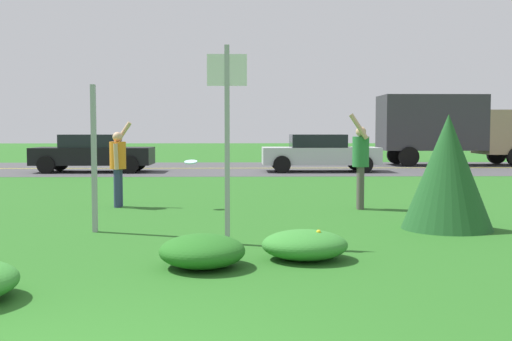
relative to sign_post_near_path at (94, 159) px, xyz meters
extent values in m
plane|color=#26601E|center=(1.09, 5.10, -1.17)|extent=(120.00, 120.00, 0.00)
cube|color=#424244|center=(1.09, 16.36, -1.17)|extent=(120.00, 9.47, 0.01)
cube|color=yellow|center=(1.09, 16.36, -1.16)|extent=(120.00, 0.16, 0.00)
ellipsoid|color=#337F2D|center=(3.13, -2.20, -0.99)|extent=(1.08, 0.98, 0.37)
sphere|color=yellow|center=(2.81, -1.80, -0.92)|extent=(0.05, 0.05, 0.05)
sphere|color=yellow|center=(3.30, -2.28, -0.81)|extent=(0.06, 0.06, 0.06)
sphere|color=yellow|center=(3.20, -2.00, -0.95)|extent=(0.07, 0.07, 0.07)
sphere|color=yellow|center=(2.82, -1.87, -0.95)|extent=(0.05, 0.05, 0.05)
sphere|color=yellow|center=(3.43, -2.24, -0.93)|extent=(0.05, 0.05, 0.05)
ellipsoid|color=#23661E|center=(1.87, -2.62, -0.98)|extent=(1.02, 1.07, 0.39)
sphere|color=gold|center=(1.46, -2.58, -0.91)|extent=(0.06, 0.06, 0.06)
sphere|color=gold|center=(1.65, -2.61, -0.90)|extent=(0.09, 0.09, 0.09)
sphere|color=gold|center=(1.97, -2.53, -0.87)|extent=(0.06, 0.06, 0.06)
sphere|color=gold|center=(1.78, -2.43, -0.94)|extent=(0.08, 0.08, 0.08)
cube|color=#93969B|center=(0.00, 0.00, 0.00)|extent=(0.07, 0.10, 2.34)
cube|color=#93969B|center=(2.14, -1.10, 0.24)|extent=(0.07, 0.10, 2.82)
cube|color=silver|center=(2.14, -1.13, 1.30)|extent=(0.56, 0.03, 0.44)
cone|color=#1E5123|center=(5.72, 0.15, -0.23)|extent=(1.48, 1.48, 1.89)
cylinder|color=orange|center=(-0.25, 3.22, -0.08)|extent=(0.34, 0.34, 0.57)
sphere|color=tan|center=(-0.25, 3.22, 0.31)|extent=(0.21, 0.21, 0.21)
cylinder|color=navy|center=(-0.24, 3.31, -0.77)|extent=(0.14, 0.14, 0.81)
cylinder|color=navy|center=(-0.26, 3.14, -0.77)|extent=(0.14, 0.14, 0.81)
cylinder|color=tan|center=(-0.17, 3.41, 0.39)|extent=(0.39, 0.13, 0.49)
cylinder|color=tan|center=(-0.25, 3.03, -0.10)|extent=(0.12, 0.10, 0.54)
cylinder|color=#287038|center=(4.80, 2.75, 0.01)|extent=(0.34, 0.34, 0.62)
sphere|color=tan|center=(4.80, 2.75, 0.42)|extent=(0.21, 0.21, 0.21)
cylinder|color=#4C4742|center=(4.79, 2.67, -0.74)|extent=(0.14, 0.14, 0.87)
cylinder|color=#4C4742|center=(4.80, 2.84, -0.74)|extent=(0.14, 0.14, 0.87)
cylinder|color=tan|center=(4.71, 2.56, 0.52)|extent=(0.40, 0.13, 0.53)
cylinder|color=tan|center=(4.79, 2.95, -0.01)|extent=(0.12, 0.10, 0.59)
cylinder|color=#ADD6E5|center=(1.30, 2.94, -0.20)|extent=(0.27, 0.27, 0.09)
torus|color=#ADD6E5|center=(1.30, 2.94, -0.21)|extent=(0.27, 0.27, 0.09)
cube|color=black|center=(-3.33, 14.23, -0.55)|extent=(4.50, 1.82, 0.66)
cube|color=black|center=(-3.43, 14.23, 0.02)|extent=(2.10, 1.64, 0.52)
cylinder|color=black|center=(-1.78, 15.12, -0.84)|extent=(0.66, 0.22, 0.66)
cylinder|color=black|center=(-1.78, 13.34, -0.84)|extent=(0.66, 0.22, 0.66)
cylinder|color=black|center=(-4.88, 15.12, -0.84)|extent=(0.66, 0.22, 0.66)
cylinder|color=black|center=(-4.88, 13.34, -0.84)|extent=(0.66, 0.22, 0.66)
cube|color=#B7BABF|center=(5.45, 14.23, -0.55)|extent=(4.50, 1.82, 0.66)
cube|color=black|center=(5.35, 14.23, 0.02)|extent=(2.10, 1.64, 0.52)
cylinder|color=black|center=(7.00, 15.12, -0.84)|extent=(0.66, 0.22, 0.66)
cylinder|color=black|center=(7.00, 13.34, -0.84)|extent=(0.66, 0.22, 0.66)
cylinder|color=black|center=(3.90, 15.12, -0.84)|extent=(0.66, 0.22, 0.66)
cylinder|color=black|center=(3.90, 13.34, -0.84)|extent=(0.66, 0.22, 0.66)
cube|color=#937F60|center=(14.44, 18.49, 0.35)|extent=(2.10, 2.30, 2.00)
cube|color=#333338|center=(11.09, 18.49, 0.78)|extent=(4.60, 2.30, 2.50)
cylinder|color=black|center=(14.64, 19.59, -0.73)|extent=(0.88, 0.26, 0.88)
cylinder|color=black|center=(9.80, 19.59, -0.73)|extent=(0.88, 0.26, 0.88)
cylinder|color=black|center=(9.80, 17.39, -0.73)|extent=(0.88, 0.26, 0.88)
camera|label=1|loc=(2.32, -9.94, 0.46)|focal=43.73mm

